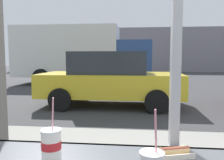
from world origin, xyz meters
TOP-DOWN VIEW (x-y plane):
  - ground_plane at (0.00, 8.00)m, footprint 60.00×60.00m
  - window_wall at (0.00, 0.08)m, footprint 2.90×0.20m
  - building_facade_far at (0.00, 23.89)m, footprint 28.00×1.20m
  - soda_cup_right at (-0.61, -0.20)m, footprint 0.10×0.10m
  - hotdog_tray_near at (-0.05, -0.11)m, footprint 0.25×0.15m
  - parked_car_yellow at (-1.01, 5.88)m, footprint 4.22×2.04m
  - box_truck at (-3.33, 11.42)m, footprint 7.31×2.44m

SIDE VIEW (x-z plane):
  - ground_plane at x=0.00m, z-range 0.00..0.00m
  - parked_car_yellow at x=-1.01m, z-range 0.02..1.66m
  - hotdog_tray_near at x=-0.05m, z-range 0.98..1.03m
  - soda_cup_right at x=-0.61m, z-range 0.91..1.22m
  - box_truck at x=-3.33m, z-range 0.13..3.26m
  - window_wall at x=0.00m, z-range 0.32..3.22m
  - building_facade_far at x=0.00m, z-range 0.00..4.54m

